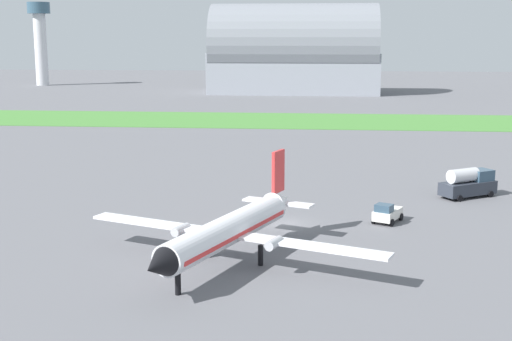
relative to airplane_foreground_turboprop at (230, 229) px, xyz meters
The scene contains 7 objects.
ground_plane 12.98m from the airplane_foreground_turboprop, 73.51° to the left, with size 600.00×600.00×0.00m, color slate.
grass_taxiway_strip 94.76m from the airplane_foreground_turboprop, 87.82° to the left, with size 360.00×28.00×0.08m, color #478438.
airplane_foreground_turboprop is the anchor object (origin of this frame).
pushback_tug_near_gate 19.11m from the airplane_foreground_turboprop, 45.67° to the left, with size 3.25×4.02×1.95m.
fuel_truck_midfield 34.34m from the airplane_foreground_turboprop, 47.46° to the left, with size 6.76×5.54×3.29m.
hangar_distant 168.73m from the airplane_foreground_turboprop, 90.72° to the left, with size 52.24×25.49×27.55m.
control_tower 216.95m from the airplane_foreground_turboprop, 115.95° to the left, with size 8.00×8.00×29.56m.
Camera 1 is at (3.36, -63.68, 17.45)m, focal length 48.78 mm.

